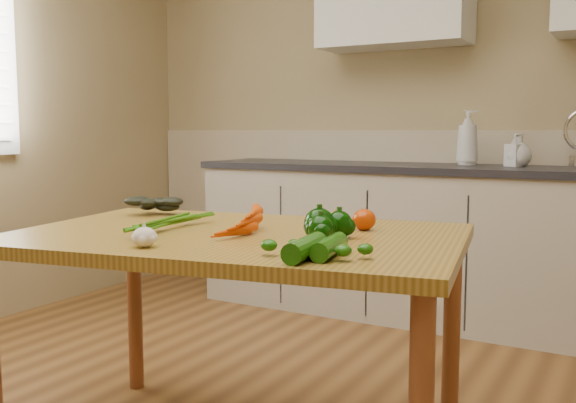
% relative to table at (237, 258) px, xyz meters
% --- Properties ---
extents(room, '(4.04, 5.04, 2.64)m').
position_rel_table_xyz_m(room, '(-0.13, -0.11, 0.57)').
color(room, brown).
rests_on(room, ground).
extents(counter_run, '(2.84, 0.64, 1.14)m').
position_rel_table_xyz_m(counter_run, '(0.09, 1.91, -0.22)').
color(counter_run, '#AFA591').
rests_on(counter_run, ground).
extents(table, '(1.57, 1.15, 0.77)m').
position_rel_table_xyz_m(table, '(0.00, 0.00, 0.00)').
color(table, '#A77F30').
rests_on(table, ground).
extents(soap_bottle_a, '(0.15, 0.15, 0.31)m').
position_rel_table_xyz_m(soap_bottle_a, '(0.25, 1.99, 0.38)').
color(soap_bottle_a, silver).
rests_on(soap_bottle_a, counter_run).
extents(soap_bottle_b, '(0.11, 0.11, 0.18)m').
position_rel_table_xyz_m(soap_bottle_b, '(0.51, 1.97, 0.31)').
color(soap_bottle_b, silver).
rests_on(soap_bottle_b, counter_run).
extents(soap_bottle_c, '(0.19, 0.19, 0.18)m').
position_rel_table_xyz_m(soap_bottle_c, '(0.53, 1.99, 0.31)').
color(soap_bottle_c, silver).
rests_on(soap_bottle_c, counter_run).
extents(carrot_bunch, '(0.30, 0.25, 0.07)m').
position_rel_table_xyz_m(carrot_bunch, '(-0.05, -0.03, 0.12)').
color(carrot_bunch, '#E94B05').
rests_on(carrot_bunch, table).
extents(leafy_greens, '(0.20, 0.18, 0.10)m').
position_rel_table_xyz_m(leafy_greens, '(-0.53, 0.22, 0.14)').
color(leafy_greens, black).
rests_on(leafy_greens, table).
extents(garlic_bulb, '(0.07, 0.07, 0.06)m').
position_rel_table_xyz_m(garlic_bulb, '(-0.08, -0.35, 0.11)').
color(garlic_bulb, white).
rests_on(garlic_bulb, table).
extents(pepper_a, '(0.09, 0.09, 0.09)m').
position_rel_table_xyz_m(pepper_a, '(0.29, 0.01, 0.13)').
color(pepper_a, black).
rests_on(pepper_a, table).
extents(pepper_b, '(0.08, 0.08, 0.08)m').
position_rel_table_xyz_m(pepper_b, '(0.34, 0.06, 0.13)').
color(pepper_b, black).
rests_on(pepper_b, table).
extents(pepper_c, '(0.08, 0.08, 0.08)m').
position_rel_table_xyz_m(pepper_c, '(0.32, -0.03, 0.13)').
color(pepper_c, black).
rests_on(pepper_c, table).
extents(tomato_a, '(0.06, 0.06, 0.06)m').
position_rel_table_xyz_m(tomato_a, '(0.22, 0.18, 0.11)').
color(tomato_a, '#8C0702').
rests_on(tomato_a, table).
extents(tomato_b, '(0.06, 0.06, 0.06)m').
position_rel_table_xyz_m(tomato_b, '(0.23, 0.28, 0.11)').
color(tomato_b, '#BE3704').
rests_on(tomato_b, table).
extents(tomato_c, '(0.08, 0.08, 0.07)m').
position_rel_table_xyz_m(tomato_c, '(0.34, 0.25, 0.12)').
color(tomato_c, '#BE3704').
rests_on(tomato_c, table).
extents(zucchini_a, '(0.08, 0.20, 0.05)m').
position_rel_table_xyz_m(zucchini_a, '(0.44, -0.22, 0.11)').
color(zucchini_a, '#134A08').
rests_on(zucchini_a, table).
extents(zucchini_b, '(0.08, 0.21, 0.06)m').
position_rel_table_xyz_m(zucchini_b, '(0.39, -0.27, 0.11)').
color(zucchini_b, '#134A08').
rests_on(zucchini_b, table).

